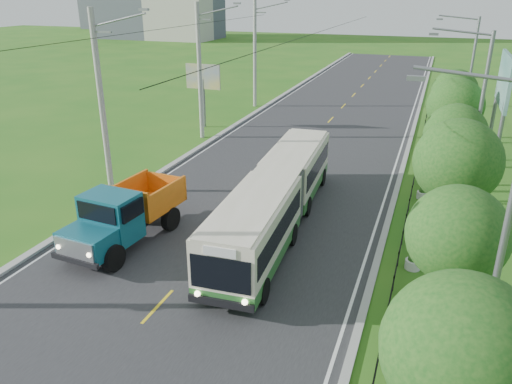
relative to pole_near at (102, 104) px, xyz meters
The scene contains 27 objects.
ground 13.24m from the pole_near, 47.45° to the right, with size 240.00×240.00×0.00m, color #256417.
road 14.67m from the pole_near, 53.09° to the left, with size 14.00×120.00×0.02m, color #28282B.
curb_left 12.14m from the pole_near, 84.48° to the left, with size 0.40×120.00×0.15m, color #9E9E99.
curb_right 19.60m from the pole_near, 35.52° to the left, with size 0.30×120.00×0.10m, color #9E9E99.
edge_line_left 12.22m from the pole_near, 81.66° to the left, with size 0.12×120.00×0.00m, color silver.
edge_line_right 19.21m from the pole_near, 36.41° to the left, with size 0.12×120.00×0.00m, color silver.
centre_dash 13.23m from the pole_near, 47.45° to the right, with size 0.12×2.20×0.00m, color yellow.
railing_right 17.68m from the pole_near, 17.09° to the left, with size 0.04×40.00×0.60m, color black.
pole_near is the anchor object (origin of this frame).
pole_mid 12.00m from the pole_near, 90.00° to the left, with size 3.51×0.32×10.00m.
pole_far 24.00m from the pole_near, 90.00° to the left, with size 3.51×0.32×10.00m.
tree_front 22.26m from the pole_near, 35.36° to the right, with size 3.36×3.41×5.60m.
tree_second 19.44m from the pole_near, 20.74° to the right, with size 3.18×3.26×5.30m.
tree_third 18.17m from the pole_near, ahead, with size 3.60×3.62×6.00m.
tree_fourth 18.89m from the pole_near, 15.84° to the left, with size 3.24×3.31×5.40m.
tree_fifth 21.31m from the pole_near, 31.59° to the left, with size 3.48×3.52×5.80m.
tree_back 24.98m from the pole_near, 43.41° to the left, with size 3.30×3.36×5.50m.
streetlight_near 20.94m from the pole_near, 25.46° to the right, with size 3.02×0.20×9.07m.
streetlight_mid 19.56m from the pole_near, 14.81° to the left, with size 3.02×0.20×9.07m.
streetlight_far 26.80m from the pole_near, 45.14° to the left, with size 3.02×0.20×9.07m.
planter_near 17.79m from the pole_near, 10.09° to the right, with size 0.64×0.64×0.67m.
planter_mid 18.23m from the pole_near, 16.52° to the left, with size 0.64×0.64×0.67m.
planter_far 21.83m from the pole_near, 37.63° to the left, with size 0.64×0.64×0.67m.
billboard_left 15.10m from the pole_near, 94.72° to the left, with size 3.00×0.20×5.20m.
billboard_right 23.32m from the pole_near, 28.14° to the left, with size 0.24×6.00×7.30m.
bus 10.97m from the pole_near, ahead, with size 3.24×15.25×2.92m.
dump_truck 7.55m from the pole_near, 49.09° to the right, with size 3.00×6.63×2.71m.
Camera 1 is at (8.65, -13.20, 10.82)m, focal length 35.00 mm.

